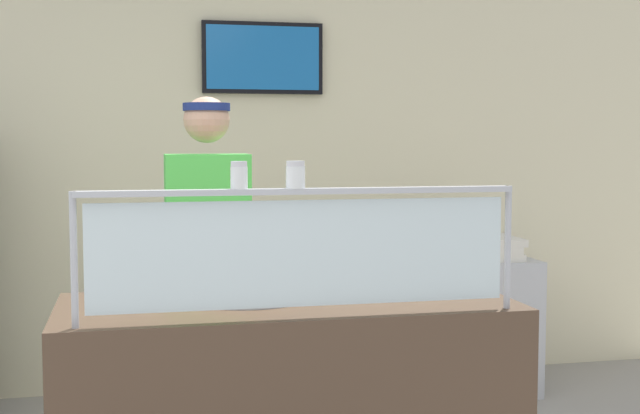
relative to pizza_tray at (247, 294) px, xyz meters
The scene contains 9 objects.
shop_rear_unit 2.16m from the pizza_tray, 86.09° to the left, with size 6.12×0.13×2.70m.
sneeze_guard 0.50m from the pizza_tray, 70.39° to the right, with size 1.54×0.06×0.45m.
pizza_tray is the anchor object (origin of this frame).
pizza_server 0.03m from the pizza_tray, 128.27° to the right, with size 0.07×0.28×0.01m, color #ADAFB7.
parmesan_shaker 0.62m from the pizza_tray, 100.99° to the right, with size 0.06×0.06×0.09m.
pepper_flake_shaker 0.63m from the pizza_tray, 73.77° to the right, with size 0.07×0.07×0.09m.
worker_figure 0.64m from the pizza_tray, 98.12° to the left, with size 0.41×0.50×1.76m.
prep_shelf 2.37m from the pizza_tray, 44.93° to the left, with size 0.70×0.55×0.83m, color #B7BABF.
pizza_box_stack 2.31m from the pizza_tray, 44.91° to the left, with size 0.52×0.50×0.13m.
Camera 1 is at (0.29, -2.77, 1.56)m, focal length 47.53 mm.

